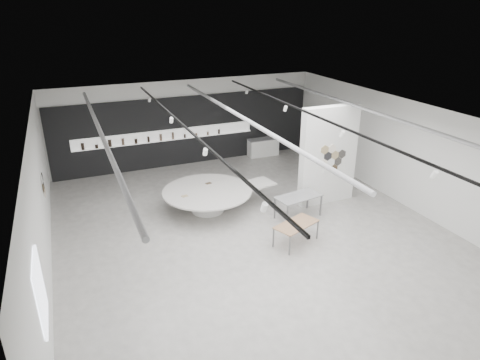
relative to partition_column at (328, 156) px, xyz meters
name	(u,v)px	position (x,y,z in m)	size (l,w,h in m)	color
room	(248,172)	(-3.59, -1.00, 0.27)	(12.02, 14.02, 3.82)	#B2AEA7
back_wall_display	(186,131)	(-3.59, 5.94, -0.26)	(11.80, 0.27, 3.10)	black
partition_column	(328,156)	(0.00, 0.00, 0.00)	(2.20, 0.38, 3.60)	white
display_island	(209,197)	(-4.24, 0.92, -1.28)	(4.40, 3.68, 0.81)	white
sample_table_wood	(296,225)	(-2.52, -2.22, -1.18)	(1.58, 1.18, 0.67)	#9D7351
sample_table_stone	(299,198)	(-1.59, -0.74, -1.07)	(1.67, 1.03, 0.80)	gray
kitchen_counter	(263,147)	(0.10, 5.55, -1.38)	(1.50, 0.60, 1.17)	white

